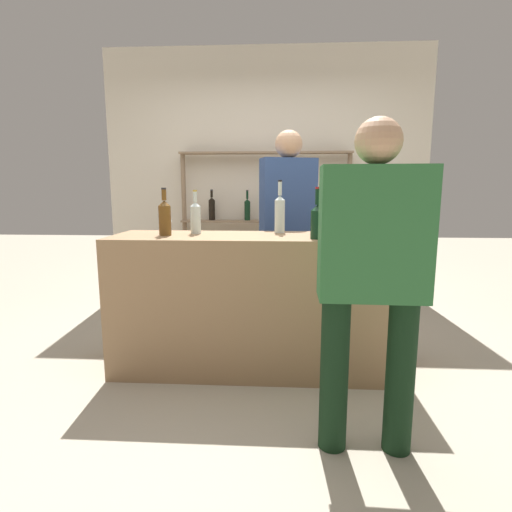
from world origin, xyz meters
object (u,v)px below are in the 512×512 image
object	(u,v)px
counter_bottle_3	(165,217)
counter_bottle_4	(196,217)
wine_glass	(167,217)
counter_bottle_2	(280,213)
customer_right	(372,268)
server_behind_counter	(288,217)
counter_bottle_0	(337,216)
counter_bottle_1	(317,220)

from	to	relation	value
counter_bottle_3	counter_bottle_4	size ratio (longest dim) A/B	1.05
counter_bottle_4	wine_glass	xyz separation A→B (m)	(-0.20, -0.03, -0.00)
counter_bottle_4	wine_glass	distance (m)	0.20
counter_bottle_2	customer_right	bearing A→B (deg)	-68.07
counter_bottle_2	counter_bottle_4	size ratio (longest dim) A/B	1.22
counter_bottle_3	server_behind_counter	world-z (taller)	server_behind_counter
wine_glass	customer_right	xyz separation A→B (m)	(1.23, -0.95, -0.16)
counter_bottle_4	customer_right	world-z (taller)	customer_right
counter_bottle_0	counter_bottle_3	size ratio (longest dim) A/B	1.05
counter_bottle_1	counter_bottle_4	bearing A→B (deg)	162.78
counter_bottle_1	customer_right	size ratio (longest dim) A/B	0.21
counter_bottle_1	counter_bottle_4	xyz separation A→B (m)	(-0.84, 0.26, 0.00)
counter_bottle_1	counter_bottle_2	size ratio (longest dim) A/B	0.87
counter_bottle_1	server_behind_counter	xyz separation A→B (m)	(-0.17, 0.91, -0.04)
counter_bottle_3	wine_glass	xyz separation A→B (m)	(-0.01, 0.10, -0.01)
counter_bottle_2	wine_glass	bearing A→B (deg)	-171.62
counter_bottle_0	server_behind_counter	distance (m)	0.84
counter_bottle_0	counter_bottle_4	size ratio (longest dim) A/B	1.10
server_behind_counter	wine_glass	bearing A→B (deg)	-67.98
counter_bottle_4	counter_bottle_0	bearing A→B (deg)	-7.04
counter_bottle_0	counter_bottle_2	world-z (taller)	counter_bottle_2
wine_glass	customer_right	bearing A→B (deg)	-37.74
counter_bottle_0	customer_right	xyz separation A→B (m)	(0.05, -0.86, -0.18)
counter_bottle_3	wine_glass	size ratio (longest dim) A/B	2.04
counter_bottle_1	server_behind_counter	distance (m)	0.93
counter_bottle_2	server_behind_counter	bearing A→B (deg)	82.94
server_behind_counter	counter_bottle_1	bearing A→B (deg)	-5.87
counter_bottle_1	server_behind_counter	world-z (taller)	server_behind_counter
counter_bottle_2	counter_bottle_4	distance (m)	0.61
counter_bottle_0	counter_bottle_2	distance (m)	0.43
counter_bottle_2	wine_glass	size ratio (longest dim) A/B	2.38
counter_bottle_0	counter_bottle_1	size ratio (longest dim) A/B	1.04
counter_bottle_0	counter_bottle_4	distance (m)	0.99
server_behind_counter	counter_bottle_4	bearing A→B (deg)	-61.96
counter_bottle_3	server_behind_counter	distance (m)	1.16
server_behind_counter	customer_right	bearing A→B (deg)	-3.88
counter_bottle_2	wine_glass	distance (m)	0.81
counter_bottle_0	counter_bottle_1	distance (m)	0.20
counter_bottle_3	customer_right	bearing A→B (deg)	-35.09
counter_bottle_1	wine_glass	world-z (taller)	counter_bottle_1
counter_bottle_0	server_behind_counter	world-z (taller)	server_behind_counter
counter_bottle_3	counter_bottle_4	bearing A→B (deg)	34.47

